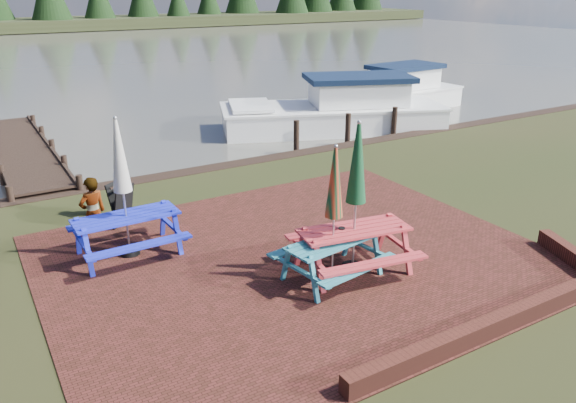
# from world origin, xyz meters

# --- Properties ---
(ground) EXTENTS (120.00, 120.00, 0.00)m
(ground) POSITION_xyz_m (0.00, 0.00, 0.00)
(ground) COLOR black
(ground) RESTS_ON ground
(paving) EXTENTS (9.00, 7.50, 0.02)m
(paving) POSITION_xyz_m (0.00, 1.00, 0.01)
(paving) COLOR #361811
(paving) RESTS_ON ground
(brick_wall) EXTENTS (6.21, 1.79, 0.30)m
(brick_wall) POSITION_xyz_m (2.15, -2.42, 0.15)
(brick_wall) COLOR #4C1E16
(brick_wall) RESTS_ON ground
(water) EXTENTS (120.00, 60.00, 0.02)m
(water) POSITION_xyz_m (0.00, 37.00, 0.00)
(water) COLOR #44423A
(water) RESTS_ON ground
(picnic_table_teal) EXTENTS (1.94, 1.78, 2.41)m
(picnic_table_teal) POSITION_xyz_m (0.16, 0.03, 0.84)
(picnic_table_teal) COLOR teal
(picnic_table_teal) RESTS_ON ground
(picnic_table_red) EXTENTS (2.23, 2.05, 2.74)m
(picnic_table_red) POSITION_xyz_m (0.64, 0.07, 0.96)
(picnic_table_red) COLOR #C03137
(picnic_table_red) RESTS_ON ground
(picnic_table_blue) EXTENTS (1.95, 1.74, 2.67)m
(picnic_table_blue) POSITION_xyz_m (-2.65, 2.76, 0.93)
(picnic_table_blue) COLOR #1B26CC
(picnic_table_blue) RESTS_ON ground
(chalkboard) EXTENTS (0.59, 0.82, 0.92)m
(chalkboard) POSITION_xyz_m (-2.36, 4.30, 0.47)
(chalkboard) COLOR black
(chalkboard) RESTS_ON ground
(jetty) EXTENTS (1.76, 9.08, 1.00)m
(jetty) POSITION_xyz_m (-3.50, 11.28, 0.11)
(jetty) COLOR black
(jetty) RESTS_ON ground
(boat_near) EXTENTS (8.51, 5.51, 2.18)m
(boat_near) POSITION_xyz_m (6.95, 9.45, 0.45)
(boat_near) COLOR white
(boat_near) RESTS_ON ground
(boat_far) EXTENTS (6.77, 2.86, 2.06)m
(boat_far) POSITION_xyz_m (11.05, 11.12, 0.42)
(boat_far) COLOR white
(boat_far) RESTS_ON ground
(person) EXTENTS (0.71, 0.56, 1.71)m
(person) POSITION_xyz_m (-2.79, 5.23, 0.85)
(person) COLOR gray
(person) RESTS_ON ground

